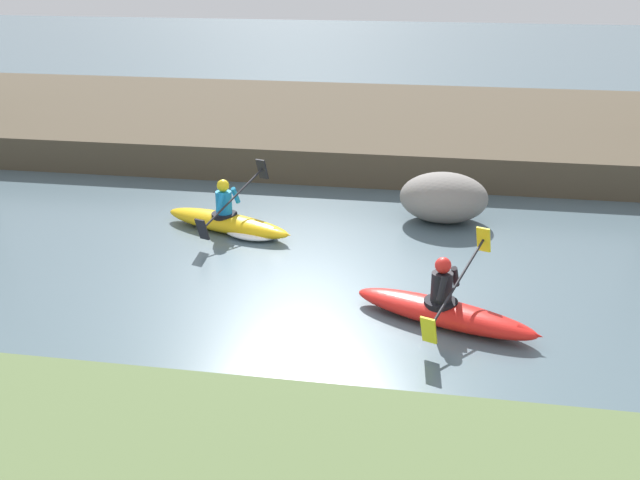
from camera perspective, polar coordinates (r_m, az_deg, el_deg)
ground_plane at (r=11.69m, az=0.39°, el=-3.80°), size 90.00×90.00×0.00m
riverbank_far at (r=20.82m, az=4.87°, el=8.63°), size 44.00×8.97×0.78m
kayaker_lead at (r=10.72m, az=9.51°, el=-5.28°), size 2.73×1.99×1.20m
kayaker_middle at (r=14.03m, az=-6.72°, el=1.34°), size 2.74×2.00×1.20m
boulder_midstream at (r=14.63m, az=9.41°, el=3.21°), size 1.69×1.32×0.96m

